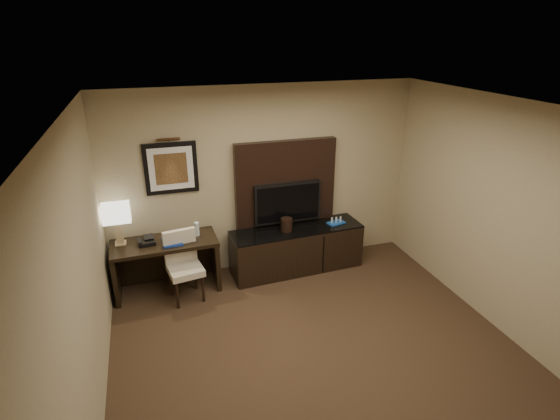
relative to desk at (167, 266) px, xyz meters
name	(u,v)px	position (x,y,z in m)	size (l,w,h in m)	color
floor	(329,372)	(1.50, -2.15, -0.38)	(4.50, 5.00, 0.01)	#352417
ceiling	(344,117)	(1.50, -2.15, 2.33)	(4.50, 5.00, 0.01)	silver
wall_back	(265,180)	(1.50, 0.35, 0.98)	(4.50, 0.01, 2.70)	tan
wall_left	(78,302)	(-0.75, -2.15, 0.98)	(0.01, 5.00, 2.70)	tan
wall_right	(526,230)	(3.75, -2.15, 0.98)	(0.01, 5.00, 2.70)	tan
desk	(167,266)	(0.00, 0.00, 0.00)	(1.39, 0.59, 0.74)	black
credenza	(297,249)	(1.88, 0.00, -0.04)	(1.95, 0.54, 0.67)	black
tv_wall_panel	(286,184)	(1.80, 0.29, 0.90)	(1.50, 0.12, 1.30)	black
tv	(288,202)	(1.80, 0.19, 0.65)	(1.00, 0.08, 0.60)	black
artwork	(171,168)	(0.20, 0.33, 1.28)	(0.70, 0.04, 0.70)	black
picture_light	(168,139)	(0.20, 0.29, 1.68)	(0.04, 0.04, 0.30)	#402714
desk_chair	(185,269)	(0.22, -0.30, 0.08)	(0.43, 0.49, 0.89)	beige
table_lamp	(117,223)	(-0.55, 0.10, 0.68)	(0.38, 0.22, 0.62)	tan
desk_phone	(147,240)	(-0.22, 0.00, 0.42)	(0.21, 0.19, 0.11)	black
blue_folder	(172,241)	(0.10, -0.04, 0.38)	(0.25, 0.34, 0.02)	navy
book	(169,234)	(0.07, -0.01, 0.47)	(0.15, 0.02, 0.20)	#B8AA90
water_bottle	(197,229)	(0.45, 0.05, 0.47)	(0.06, 0.06, 0.19)	silver
ice_bucket	(287,225)	(1.72, -0.02, 0.39)	(0.17, 0.17, 0.19)	black
minibar_tray	(336,221)	(2.51, 0.00, 0.35)	(0.26, 0.15, 0.09)	#1A52AE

